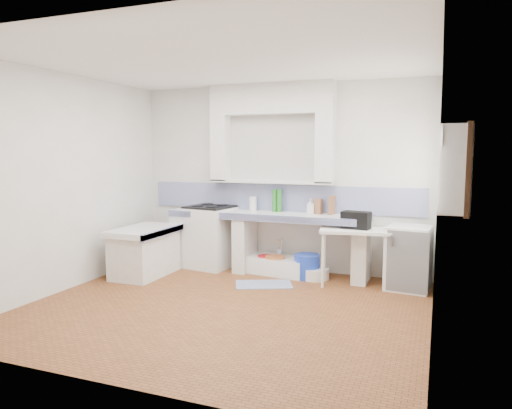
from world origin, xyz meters
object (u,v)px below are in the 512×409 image
(fridge, at_px, (409,258))
(stove, at_px, (210,237))
(sink, at_px, (278,266))
(side_table, at_px, (354,257))

(fridge, bearing_deg, stove, -176.21)
(sink, relative_size, fridge, 1.10)
(stove, xyz_separation_m, sink, (1.11, 0.00, -0.36))
(stove, xyz_separation_m, fridge, (2.97, -0.15, -0.05))
(sink, height_order, fridge, fridge)
(side_table, height_order, fridge, fridge)
(sink, bearing_deg, stove, -172.49)
(stove, height_order, side_table, stove)
(side_table, relative_size, fridge, 1.11)
(stove, bearing_deg, sink, 8.70)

